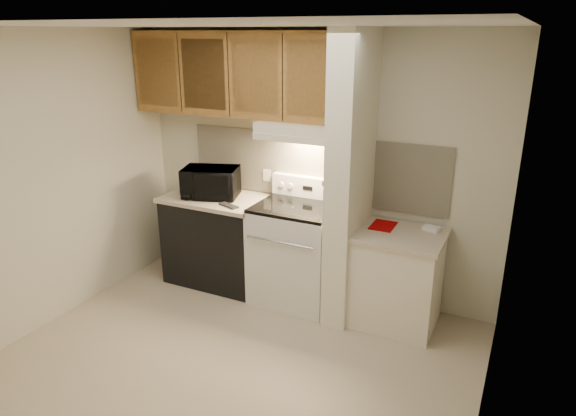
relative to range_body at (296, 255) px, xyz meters
The scene contains 50 objects.
floor 1.24m from the range_body, 90.00° to the right, with size 3.60×3.60×0.00m, color tan.
ceiling 2.34m from the range_body, 90.00° to the right, with size 3.60×3.60×0.00m, color white.
wall_back 0.86m from the range_body, 90.00° to the left, with size 3.60×0.02×2.50m, color beige.
wall_left 2.28m from the range_body, 147.31° to the right, with size 0.02×3.00×2.50m, color beige.
wall_right 2.28m from the range_body, 32.69° to the right, with size 0.02×3.00×2.50m, color beige.
backsplash 0.84m from the range_body, 90.00° to the left, with size 2.60×0.02×0.63m, color beige.
range_body is the anchor object (origin of this frame).
oven_window 0.32m from the range_body, 90.00° to the right, with size 0.50×0.01×0.30m, color black.
oven_handle 0.44m from the range_body, 90.00° to the right, with size 0.02×0.02×0.65m, color silver.
cooktop 0.48m from the range_body, ahead, with size 0.74×0.64×0.03m, color black.
range_backguard 0.66m from the range_body, 90.00° to the left, with size 0.76×0.08×0.20m, color silver.
range_display 0.64m from the range_body, 90.00° to the left, with size 0.10×0.01×0.04m, color black.
range_knob_left_outer 0.70m from the range_body, 139.40° to the left, with size 0.05×0.05×0.02m, color silver.
range_knob_left_inner 0.66m from the range_body, 126.87° to the left, with size 0.05×0.05×0.02m, color silver.
range_knob_right_inner 0.66m from the range_body, 53.13° to the left, with size 0.05×0.05×0.02m, color silver.
range_knob_right_outer 0.70m from the range_body, 40.60° to the left, with size 0.05×0.05×0.02m, color silver.
dishwasher_front 0.88m from the range_body, behind, with size 1.00×0.63×0.87m, color black.
left_countertop 0.98m from the range_body, behind, with size 1.04×0.67×0.04m, color #C5B298.
spoon_rest 0.79m from the range_body, 162.80° to the right, with size 0.23×0.07×0.02m, color black.
teal_jar 0.98m from the range_body, behind, with size 0.10×0.10×0.11m, color #296E6B.
outlet 0.86m from the range_body, 146.31° to the left, with size 0.08×0.01×0.12m, color beige.
microwave 1.11m from the range_body, behind, with size 0.53×0.36×0.29m, color black.
partition_pillar 0.94m from the range_body, ahead, with size 0.22×0.70×2.50m, color #EBE5C7.
pillar_trim 0.93m from the range_body, ahead, with size 0.01×0.70×0.04m, color olive.
knife_strip 0.95m from the range_body, ahead, with size 0.02×0.42×0.04m, color black.
knife_blade_a 0.87m from the range_body, 28.46° to the right, with size 0.01×0.04×0.16m, color silver.
knife_handle_a 1.01m from the range_body, 28.56° to the right, with size 0.02×0.02×0.10m, color black.
knife_blade_b 0.85m from the range_body, 20.11° to the right, with size 0.01×0.04×0.18m, color silver.
knife_handle_b 0.99m from the range_body, 19.69° to the right, with size 0.02×0.02×0.10m, color black.
knife_blade_c 0.83m from the range_body, ahead, with size 0.01×0.04×0.20m, color silver.
knife_handle_c 0.99m from the range_body, ahead, with size 0.02×0.02×0.10m, color black.
knife_blade_d 0.85m from the range_body, ahead, with size 0.01×0.04×0.16m, color silver.
knife_handle_d 0.99m from the range_body, ahead, with size 0.02×0.02×0.10m, color black.
knife_blade_e 0.85m from the range_body, 15.14° to the left, with size 0.01×0.04×0.18m, color silver.
knife_handle_e 0.99m from the range_body, 15.11° to the left, with size 0.02×0.02×0.10m, color black.
oven_mitt 0.83m from the range_body, 23.58° to the left, with size 0.03×0.09×0.22m, color gray.
right_cab_base 0.97m from the range_body, ahead, with size 0.70×0.60×0.81m, color beige.
right_countertop 1.04m from the range_body, ahead, with size 0.74×0.64×0.04m, color #C5B298.
red_folder 0.89m from the range_body, ahead, with size 0.20×0.27×0.01m, color #9D0105.
white_box 1.27m from the range_body, ahead, with size 0.13×0.09×0.04m, color white.
range_hood 1.17m from the range_body, 90.00° to the left, with size 0.78×0.44×0.15m, color beige.
hood_lip 1.12m from the range_body, 90.00° to the right, with size 0.78×0.04×0.06m, color beige.
upper_cabinets 1.77m from the range_body, 166.16° to the left, with size 2.18×0.33×0.77m, color olive.
cab_door_a 2.22m from the range_body, behind, with size 0.46×0.01×0.63m, color olive.
cab_gap_a 2.04m from the range_body, behind, with size 0.01×0.01×0.73m, color black.
cab_door_b 1.89m from the range_body, behind, with size 0.46×0.01×0.63m, color olive.
cab_gap_b 1.77m from the range_body, behind, with size 0.01×0.01×0.73m, color black.
cab_door_c 1.68m from the range_body, behind, with size 0.46×0.01×0.63m, color olive.
cab_gap_c 1.63m from the range_body, behind, with size 0.01×0.01×0.73m, color black.
cab_door_d 1.63m from the range_body, ahead, with size 0.46×0.01×0.63m, color olive.
Camera 1 is at (1.88, -2.88, 2.46)m, focal length 32.00 mm.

